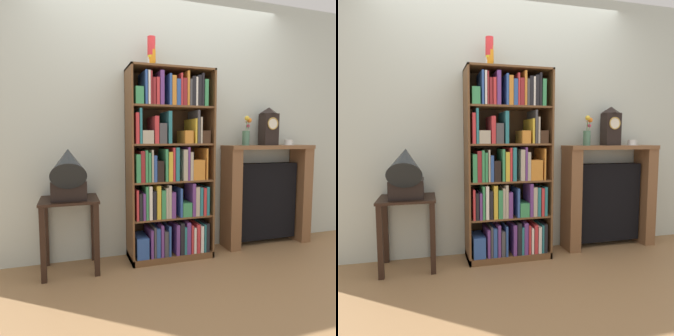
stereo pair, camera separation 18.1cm
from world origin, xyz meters
TOP-DOWN VIEW (x-y plane):
  - ground_plane at (0.00, 0.00)m, footprint 7.45×6.40m
  - wall_back at (0.10, 0.28)m, footprint 4.45×0.08m
  - bookshelf at (-0.01, 0.05)m, footprint 0.80×0.35m
  - cup_stack at (-0.16, 0.11)m, footprint 0.08×0.08m
  - side_table_left at (-0.92, 0.03)m, footprint 0.48×0.42m
  - gramophone at (-0.92, -0.05)m, footprint 0.29×0.49m
  - fireplace_mantel at (1.13, 0.12)m, footprint 1.00×0.28m
  - mantel_clock at (1.12, 0.10)m, footprint 0.17×0.15m
  - flower_vase at (0.85, 0.10)m, footprint 0.11×0.13m
  - teacup_with_saucer at (1.38, 0.10)m, footprint 0.13×0.13m

SIDE VIEW (x-z plane):
  - ground_plane at x=0.00m, z-range -0.02..0.00m
  - side_table_left at x=-0.92m, z-range 0.14..0.78m
  - fireplace_mantel at x=1.13m, z-range -0.01..1.07m
  - bookshelf at x=-0.01m, z-range -0.07..1.72m
  - gramophone at x=-0.92m, z-range 0.61..1.15m
  - teacup_with_saucer at x=1.38m, z-range 1.08..1.14m
  - flower_vase at x=0.85m, z-range 1.06..1.36m
  - mantel_clock at x=1.12m, z-range 1.08..1.48m
  - wall_back at x=0.10m, z-range 0.00..2.60m
  - cup_stack at x=-0.16m, z-range 1.79..2.08m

